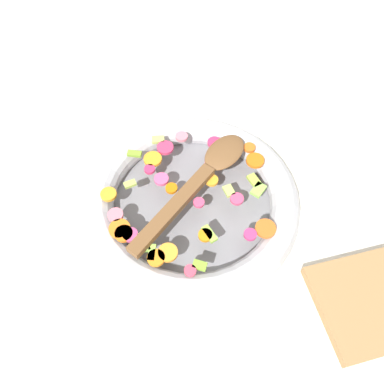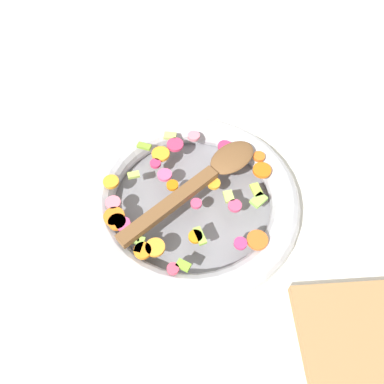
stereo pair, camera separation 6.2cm
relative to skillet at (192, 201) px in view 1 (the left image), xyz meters
name	(u,v)px [view 1 (the left image)]	position (x,y,z in m)	size (l,w,h in m)	color
ground_plane	(192,207)	(0.00, 0.00, -0.02)	(4.00, 4.00, 0.00)	silver
skillet	(192,201)	(0.00, 0.00, 0.00)	(0.37, 0.37, 0.05)	slate
chopped_vegetables	(183,197)	(0.02, 0.01, 0.03)	(0.30, 0.28, 0.01)	orange
wooden_spoon	(202,176)	(-0.02, -0.02, 0.04)	(0.25, 0.21, 0.01)	brown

